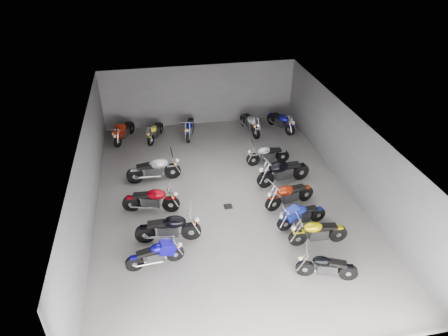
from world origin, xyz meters
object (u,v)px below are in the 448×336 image
(motorcycle_right_a, at_px, (326,266))
(motorcycle_left_b, at_px, (156,254))
(motorcycle_right_d, at_px, (289,195))
(motorcycle_back_c, at_px, (190,128))
(motorcycle_back_a, at_px, (124,131))
(motorcycle_back_f, at_px, (281,121))
(motorcycle_right_b, at_px, (318,232))
(drain_grate, at_px, (228,206))
(motorcycle_left_f, at_px, (154,169))
(motorcycle_back_e, at_px, (250,123))
(motorcycle_back_b, at_px, (155,131))
(motorcycle_right_e, at_px, (283,171))
(motorcycle_left_c, at_px, (169,228))
(motorcycle_right_f, at_px, (267,154))
(motorcycle_right_c, at_px, (301,215))
(motorcycle_left_d, at_px, (151,200))

(motorcycle_right_a, bearing_deg, motorcycle_left_b, 91.70)
(motorcycle_right_d, xyz_separation_m, motorcycle_back_c, (-3.05, 6.45, -0.03))
(motorcycle_back_a, relative_size, motorcycle_back_f, 0.98)
(motorcycle_right_b, bearing_deg, motorcycle_left_b, 92.12)
(motorcycle_right_a, bearing_deg, drain_grate, 47.12)
(motorcycle_left_f, relative_size, motorcycle_right_d, 1.09)
(motorcycle_back_e, bearing_deg, motorcycle_left_b, 48.02)
(motorcycle_right_d, relative_size, motorcycle_back_c, 1.05)
(motorcycle_left_f, bearing_deg, motorcycle_back_b, 174.81)
(motorcycle_right_e, distance_m, motorcycle_back_b, 7.03)
(drain_grate, relative_size, motorcycle_left_c, 0.14)
(motorcycle_right_d, distance_m, motorcycle_back_c, 7.14)
(motorcycle_right_a, bearing_deg, motorcycle_right_e, 14.81)
(motorcycle_left_c, xyz_separation_m, motorcycle_right_f, (4.71, 4.24, -0.07))
(motorcycle_back_b, bearing_deg, motorcycle_right_c, 145.33)
(motorcycle_right_b, height_order, motorcycle_right_f, motorcycle_right_b)
(drain_grate, height_order, motorcycle_right_f, motorcycle_right_f)
(motorcycle_right_b, bearing_deg, motorcycle_left_c, 79.76)
(motorcycle_back_e, bearing_deg, motorcycle_back_f, 168.46)
(motorcycle_left_d, xyz_separation_m, motorcycle_back_a, (-1.14, 5.98, -0.02))
(motorcycle_left_d, distance_m, motorcycle_left_f, 2.09)
(motorcycle_right_d, xyz_separation_m, motorcycle_back_a, (-6.32, 6.63, -0.01))
(motorcycle_left_c, height_order, motorcycle_right_d, motorcycle_left_c)
(drain_grate, bearing_deg, motorcycle_back_a, 122.61)
(motorcycle_right_d, bearing_deg, motorcycle_back_e, -15.24)
(motorcycle_left_f, xyz_separation_m, motorcycle_right_c, (5.02, -3.95, -0.08))
(motorcycle_right_a, height_order, motorcycle_back_c, motorcycle_back_c)
(drain_grate, relative_size, motorcycle_back_b, 0.18)
(motorcycle_right_f, xyz_separation_m, motorcycle_back_b, (-4.84, 3.29, -0.02))
(motorcycle_right_d, bearing_deg, motorcycle_right_b, 171.87)
(motorcycle_right_a, xyz_separation_m, motorcycle_back_c, (-2.98, 10.14, 0.03))
(motorcycle_right_b, relative_size, motorcycle_back_a, 1.06)
(motorcycle_left_d, xyz_separation_m, motorcycle_back_e, (5.22, 5.64, 0.00))
(motorcycle_left_f, relative_size, motorcycle_right_f, 1.15)
(motorcycle_right_f, bearing_deg, drain_grate, 137.79)
(motorcycle_back_b, xyz_separation_m, motorcycle_back_f, (6.48, -0.17, 0.05))
(motorcycle_right_c, distance_m, motorcycle_right_d, 1.22)
(motorcycle_left_f, height_order, motorcycle_back_b, motorcycle_left_f)
(motorcycle_back_a, xyz_separation_m, motorcycle_back_e, (6.37, -0.34, 0.03))
(motorcycle_right_a, xyz_separation_m, motorcycle_right_f, (0.12, 6.83, 0.02))
(motorcycle_right_a, distance_m, motorcycle_right_c, 2.47)
(motorcycle_left_d, distance_m, motorcycle_right_e, 5.48)
(motorcycle_right_b, bearing_deg, motorcycle_left_f, 49.02)
(motorcycle_right_e, xyz_separation_m, motorcycle_right_f, (-0.19, 1.62, -0.10))
(motorcycle_right_c, bearing_deg, motorcycle_back_f, -23.28)
(motorcycle_right_a, distance_m, motorcycle_back_e, 9.98)
(drain_grate, relative_size, motorcycle_right_d, 0.15)
(motorcycle_left_d, height_order, motorcycle_left_f, motorcycle_left_f)
(motorcycle_right_d, height_order, motorcycle_back_c, motorcycle_right_d)
(motorcycle_left_b, height_order, motorcycle_back_b, motorcycle_back_b)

